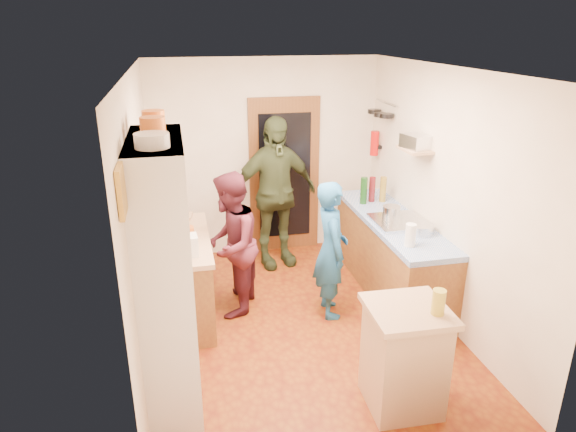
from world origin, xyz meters
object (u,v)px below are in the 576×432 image
object	(u,v)px
island_base	(404,360)
person_hob	(334,250)
person_back	(275,193)
right_counter_base	(390,257)
hutch_body	(166,276)
person_left	(234,244)

from	to	relation	value
island_base	person_hob	bearing A→B (deg)	94.85
person_back	right_counter_base	bearing A→B (deg)	-52.74
hutch_body	island_base	bearing A→B (deg)	-17.64
right_counter_base	hutch_body	bearing A→B (deg)	-152.53
person_hob	person_back	distance (m)	1.43
hutch_body	right_counter_base	world-z (taller)	hutch_body
person_back	island_base	bearing A→B (deg)	-92.84
hutch_body	person_hob	distance (m)	1.96
hutch_body	person_hob	bearing A→B (deg)	28.83
island_base	person_back	xyz separation A→B (m)	(-0.49, 2.87, 0.54)
person_left	person_back	world-z (taller)	person_back
person_back	person_left	bearing A→B (deg)	-134.66
right_counter_base	island_base	distance (m)	2.00
person_left	person_back	size ratio (longest dim) A/B	0.81
hutch_body	right_counter_base	bearing A→B (deg)	27.47
person_hob	right_counter_base	bearing A→B (deg)	-62.57
right_counter_base	island_base	xyz separation A→B (m)	(-0.68, -1.88, 0.01)
hutch_body	person_hob	xyz separation A→B (m)	(1.69, 0.93, -0.35)
person_hob	island_base	bearing A→B (deg)	-172.28
hutch_body	island_base	xyz separation A→B (m)	(1.82, -0.58, -0.67)
right_counter_base	person_left	xyz separation A→B (m)	(-1.83, -0.05, 0.36)
right_counter_base	person_back	xyz separation A→B (m)	(-1.17, 0.99, 0.55)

